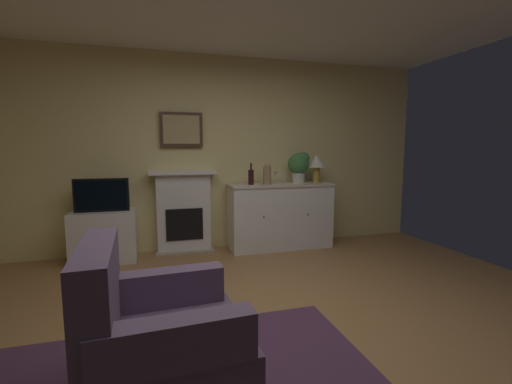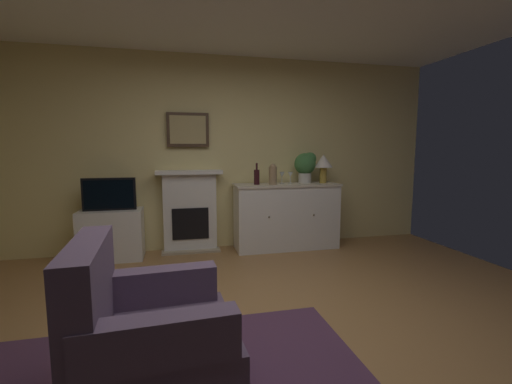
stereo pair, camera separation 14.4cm
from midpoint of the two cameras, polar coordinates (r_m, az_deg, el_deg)
name	(u,v)px [view 1 (the left image)]	position (r m, az deg, el deg)	size (l,w,h in m)	color
ground_plane	(278,342)	(2.78, 2.01, -23.73)	(6.09, 5.03, 0.10)	#9E7042
wall_rear	(218,154)	(4.81, -7.17, 6.35)	(6.09, 0.06, 2.63)	#EAD68C
fireplace_unit	(184,211)	(4.70, -12.80, -3.19)	(0.87, 0.30, 1.10)	white
framed_picture	(181,130)	(4.68, -13.20, 10.09)	(0.55, 0.04, 0.45)	#473323
sideboard_cabinet	(280,216)	(4.80, 3.21, -3.97)	(1.45, 0.49, 0.90)	white
table_lamp	(317,163)	(4.92, 9.23, 4.79)	(0.26, 0.26, 0.40)	#B79338
wine_bottle	(251,177)	(4.59, -1.74, 2.57)	(0.08, 0.08, 0.29)	#331419
wine_glass_left	(276,175)	(4.69, 2.46, 2.84)	(0.07, 0.07, 0.16)	silver
wine_glass_center	(284,175)	(4.70, 3.86, 2.84)	(0.07, 0.07, 0.16)	silver
vase_decorative	(267,174)	(4.61, 0.95, 2.99)	(0.11, 0.11, 0.28)	#9E7F5B
tv_cabinet	(104,236)	(4.64, -24.79, -6.75)	(0.75, 0.42, 0.63)	white
tv_set	(102,195)	(4.53, -25.16, -0.48)	(0.62, 0.07, 0.40)	black
potted_plant_small	(299,165)	(4.86, 6.37, 4.55)	(0.30, 0.30, 0.43)	beige
armchair	(157,340)	(2.04, -18.36, -22.36)	(0.85, 0.82, 0.92)	#604C66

